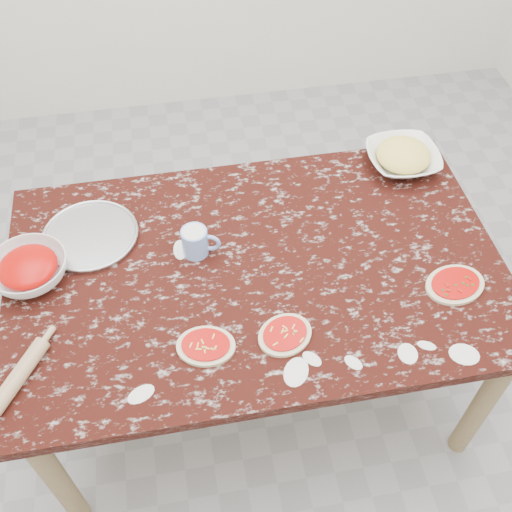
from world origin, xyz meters
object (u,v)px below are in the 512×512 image
object	(u,v)px
worktable	(256,282)
rolling_pin	(19,375)
cheese_bowl	(402,159)
flour_mug	(196,241)
sauce_bowl	(29,270)
pizza_tray	(90,236)

from	to	relation	value
worktable	rolling_pin	distance (m)	0.78
rolling_pin	cheese_bowl	bearing A→B (deg)	26.46
flour_mug	rolling_pin	xyz separation A→B (m)	(-0.54, -0.38, -0.03)
cheese_bowl	rolling_pin	xyz separation A→B (m)	(-1.34, -0.67, -0.01)
sauce_bowl	flour_mug	size ratio (longest dim) A/B	1.94
flour_mug	rolling_pin	bearing A→B (deg)	-144.84
pizza_tray	flour_mug	size ratio (longest dim) A/B	2.49
pizza_tray	rolling_pin	distance (m)	0.54
sauce_bowl	cheese_bowl	world-z (taller)	sauce_bowl
worktable	sauce_bowl	xyz separation A→B (m)	(-0.71, 0.08, 0.12)
worktable	cheese_bowl	world-z (taller)	cheese_bowl
rolling_pin	pizza_tray	bearing A→B (deg)	69.36
cheese_bowl	flour_mug	distance (m)	0.85
flour_mug	sauce_bowl	bearing A→B (deg)	-178.61
pizza_tray	rolling_pin	world-z (taller)	rolling_pin
sauce_bowl	rolling_pin	world-z (taller)	sauce_bowl
worktable	rolling_pin	world-z (taller)	rolling_pin
sauce_bowl	cheese_bowl	bearing A→B (deg)	12.77
pizza_tray	rolling_pin	size ratio (longest dim) A/B	1.37
pizza_tray	sauce_bowl	size ratio (longest dim) A/B	1.29
pizza_tray	flour_mug	world-z (taller)	flour_mug
worktable	cheese_bowl	size ratio (longest dim) A/B	6.03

